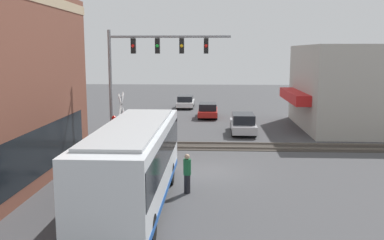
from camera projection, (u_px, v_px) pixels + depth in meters
ground_plane at (206, 171)px, 22.34m from camera, size 120.00×120.00×0.00m
shop_building at (358, 87)px, 34.60m from camera, size 11.28×10.35×6.72m
city_bus at (134, 162)px, 17.02m from camera, size 10.38×2.59×3.37m
traffic_signal_gantry at (147, 61)px, 25.48m from camera, size 0.42×7.31×7.48m
crossing_signal at (122, 118)px, 25.39m from camera, size 1.41×1.18×3.81m
rail_track_near at (208, 146)px, 28.25m from camera, size 2.60×60.00×0.15m
parked_car_silver at (243, 124)px, 32.67m from camera, size 4.66×1.82×1.54m
parked_car_red at (208, 111)px, 40.60m from camera, size 4.37×1.82×1.39m
parked_car_white at (186, 102)px, 47.76m from camera, size 4.67×1.82×1.37m
pedestrian_near_bus at (187, 173)px, 18.78m from camera, size 0.34×0.34×1.77m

